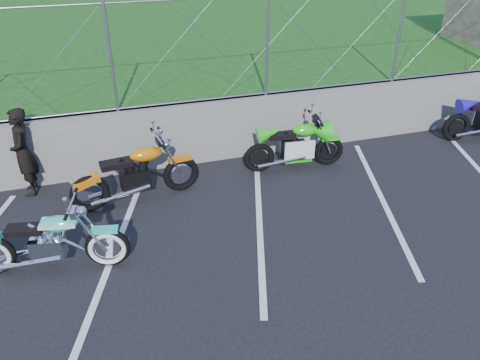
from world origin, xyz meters
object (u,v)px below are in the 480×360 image
object	(u,v)px
cruiser_turquoise	(51,244)
person_standing	(23,152)
sportbike_green	(296,147)
naked_orange	(138,175)

from	to	relation	value
cruiser_turquoise	person_standing	distance (m)	2.53
sportbike_green	person_standing	world-z (taller)	person_standing
cruiser_turquoise	naked_orange	bearing A→B (deg)	59.18
naked_orange	sportbike_green	bearing A→B (deg)	-2.58
naked_orange	sportbike_green	distance (m)	3.21
cruiser_turquoise	naked_orange	world-z (taller)	naked_orange
naked_orange	cruiser_turquoise	bearing A→B (deg)	-139.69
cruiser_turquoise	sportbike_green	distance (m)	4.98
naked_orange	person_standing	size ratio (longest dim) A/B	1.42
sportbike_green	person_standing	xyz separation A→B (m)	(-5.11, 0.60, 0.36)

